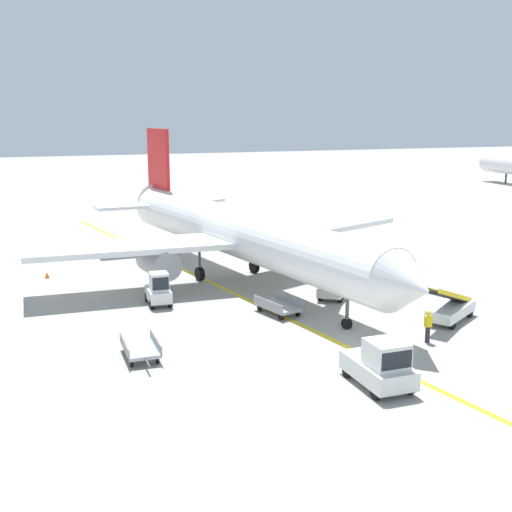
{
  "coord_description": "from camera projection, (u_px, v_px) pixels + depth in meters",
  "views": [
    {
      "loc": [
        -15.48,
        -28.6,
        11.65
      ],
      "look_at": [
        -1.66,
        10.84,
        2.5
      ],
      "focal_mm": 47.07,
      "sensor_mm": 36.0,
      "label": 1
    }
  ],
  "objects": [
    {
      "name": "safety_cone_nose_right",
      "position": [
        274.0,
        258.0,
        52.55
      ],
      "size": [
        0.36,
        0.36,
        0.44
      ],
      "primitive_type": "cone",
      "color": "orange",
      "rests_on": "ground"
    },
    {
      "name": "taxi_line_yellow",
      "position": [
        290.0,
        320.0,
        37.93
      ],
      "size": [
        16.53,
        78.4,
        0.01
      ],
      "primitive_type": "cube",
      "rotation": [
        0.0,
        0.0,
        0.2
      ],
      "color": "yellow",
      "rests_on": "ground"
    },
    {
      "name": "distant_aircraft_mid_left",
      "position": [
        508.0,
        164.0,
        106.62
      ],
      "size": [
        3.0,
        10.1,
        8.8
      ],
      "color": "silver",
      "rests_on": "ground"
    },
    {
      "name": "baggage_cart_empty_trailing",
      "position": [
        140.0,
        348.0,
        32.07
      ],
      "size": [
        1.57,
        3.76,
        0.94
      ],
      "color": "#A5A5A8",
      "rests_on": "ground"
    },
    {
      "name": "ground_plane",
      "position": [
        358.0,
        345.0,
        33.85
      ],
      "size": [
        300.0,
        300.0,
        0.0
      ],
      "primitive_type": "plane",
      "color": "#9E9B93"
    },
    {
      "name": "ground_crew_marshaller",
      "position": [
        428.0,
        325.0,
        34.06
      ],
      "size": [
        0.36,
        0.24,
        1.7
      ],
      "color": "#26262D",
      "rests_on": "ground"
    },
    {
      "name": "belt_loader_forward_hold",
      "position": [
        335.0,
        284.0,
        42.56
      ],
      "size": [
        4.06,
        4.71,
        2.59
      ],
      "color": "silver",
      "rests_on": "ground"
    },
    {
      "name": "baggage_tug_near_wing",
      "position": [
        159.0,
        290.0,
        40.57
      ],
      "size": [
        1.37,
        2.42,
        2.1
      ],
      "color": "silver",
      "rests_on": "ground"
    },
    {
      "name": "airliner",
      "position": [
        237.0,
        233.0,
        45.8
      ],
      "size": [
        28.02,
        35.11,
        10.1
      ],
      "color": "white",
      "rests_on": "ground"
    },
    {
      "name": "pushback_tug",
      "position": [
        381.0,
        365.0,
        28.56
      ],
      "size": [
        1.96,
        3.63,
        2.2
      ],
      "color": "silver",
      "rests_on": "ground"
    },
    {
      "name": "belt_loader_aft_hold",
      "position": [
        450.0,
        308.0,
        37.53
      ],
      "size": [
        4.86,
        3.8,
        2.59
      ],
      "color": "silver",
      "rests_on": "ground"
    },
    {
      "name": "baggage_cart_loaded",
      "position": [
        278.0,
        306.0,
        38.98
      ],
      "size": [
        2.25,
        3.83,
        0.94
      ],
      "color": "#A5A5A8",
      "rests_on": "ground"
    },
    {
      "name": "safety_cone_nose_left",
      "position": [
        47.0,
        275.0,
        47.24
      ],
      "size": [
        0.36,
        0.36,
        0.44
      ],
      "primitive_type": "cone",
      "color": "orange",
      "rests_on": "ground"
    }
  ]
}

